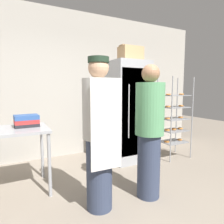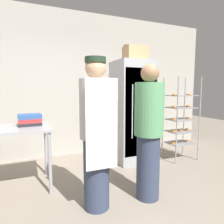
{
  "view_description": "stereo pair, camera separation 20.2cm",
  "coord_description": "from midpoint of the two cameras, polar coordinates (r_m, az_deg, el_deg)",
  "views": [
    {
      "loc": [
        -1.09,
        -1.69,
        1.38
      ],
      "look_at": [
        0.11,
        0.63,
        1.07
      ],
      "focal_mm": 32.0,
      "sensor_mm": 36.0,
      "label": 1
    },
    {
      "loc": [
        -0.91,
        -1.78,
        1.38
      ],
      "look_at": [
        0.11,
        0.63,
        1.07
      ],
      "focal_mm": 32.0,
      "sensor_mm": 36.0,
      "label": 2
    }
  ],
  "objects": [
    {
      "name": "ground_plane",
      "position": [
        2.43,
        6.59,
        -27.91
      ],
      "size": [
        14.0,
        14.0,
        0.0
      ],
      "primitive_type": "plane",
      "color": "gray"
    },
    {
      "name": "back_wall",
      "position": [
        4.25,
        -9.33,
        7.74
      ],
      "size": [
        6.4,
        0.12,
        2.93
      ],
      "primitive_type": "cube",
      "color": "#ADA89E",
      "rests_on": "ground_plane"
    },
    {
      "name": "refrigerator",
      "position": [
        3.81,
        7.33,
        0.06
      ],
      "size": [
        0.68,
        0.7,
        1.88
      ],
      "color": "#9EA0A5",
      "rests_on": "ground_plane"
    },
    {
      "name": "baking_rack",
      "position": [
        4.14,
        20.39,
        -2.05
      ],
      "size": [
        0.56,
        0.43,
        1.6
      ],
      "color": "#93969B",
      "rests_on": "ground_plane"
    },
    {
      "name": "prep_counter",
      "position": [
        2.95,
        -27.53,
        -5.9
      ],
      "size": [
        1.23,
        0.71,
        0.86
      ],
      "color": "#9EA0A5",
      "rests_on": "ground_plane"
    },
    {
      "name": "binder_stack",
      "position": [
        2.98,
        -20.68,
        -2.11
      ],
      "size": [
        0.32,
        0.25,
        0.16
      ],
      "color": "#232328",
      "rests_on": "prep_counter"
    },
    {
      "name": "cardboard_storage_box",
      "position": [
        3.79,
        8.28,
        16.28
      ],
      "size": [
        0.41,
        0.28,
        0.27
      ],
      "color": "tan",
      "rests_on": "refrigerator"
    },
    {
      "name": "person_baker",
      "position": [
        2.23,
        -1.96,
        -5.87
      ],
      "size": [
        0.36,
        0.38,
        1.71
      ],
      "color": "#333D56",
      "rests_on": "ground_plane"
    },
    {
      "name": "person_customer",
      "position": [
        2.51,
        12.72,
        -5.53
      ],
      "size": [
        0.35,
        0.35,
        1.67
      ],
      "color": "#333D56",
      "rests_on": "ground_plane"
    }
  ]
}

